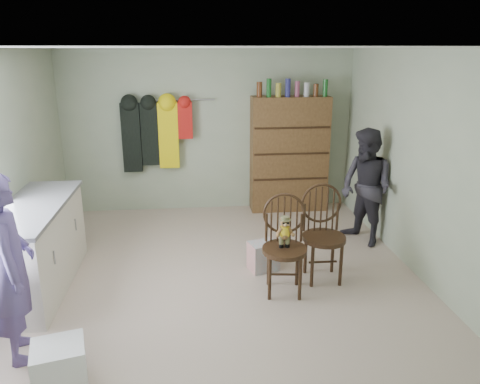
{
  "coord_description": "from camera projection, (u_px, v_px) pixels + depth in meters",
  "views": [
    {
      "loc": [
        -0.28,
        -4.79,
        2.49
      ],
      "look_at": [
        0.25,
        0.2,
        0.95
      ],
      "focal_mm": 35.0,
      "sensor_mm": 36.0,
      "label": 1
    }
  ],
  "objects": [
    {
      "name": "counter",
      "position": [
        37.0,
        247.0,
        4.97
      ],
      "size": [
        0.64,
        1.86,
        0.94
      ],
      "color": "silver",
      "rests_on": "ground"
    },
    {
      "name": "plastic_tub",
      "position": [
        60.0,
        367.0,
        3.54
      ],
      "size": [
        0.46,
        0.45,
        0.36
      ],
      "primitive_type": "cube",
      "rotation": [
        0.0,
        0.0,
        0.25
      ],
      "color": "white",
      "rests_on": "ground"
    },
    {
      "name": "person_left",
      "position": [
        10.0,
        268.0,
        3.76
      ],
      "size": [
        0.55,
        0.67,
        1.59
      ],
      "primitive_type": "imported",
      "rotation": [
        0.0,
        0.0,
        1.89
      ],
      "color": "#635296",
      "rests_on": "ground"
    },
    {
      "name": "chair_front",
      "position": [
        284.0,
        239.0,
        4.88
      ],
      "size": [
        0.52,
        0.52,
        1.05
      ],
      "rotation": [
        0.0,
        0.0,
        -0.13
      ],
      "color": "#352112",
      "rests_on": "ground"
    },
    {
      "name": "chair_far",
      "position": [
        323.0,
        230.0,
        5.17
      ],
      "size": [
        0.48,
        0.48,
        1.07
      ],
      "rotation": [
        0.0,
        0.0,
        -0.02
      ],
      "color": "#352112",
      "rests_on": "ground"
    },
    {
      "name": "dresser",
      "position": [
        289.0,
        153.0,
        7.35
      ],
      "size": [
        1.2,
        0.39,
        2.07
      ],
      "color": "brown",
      "rests_on": "ground"
    },
    {
      "name": "person_right",
      "position": [
        366.0,
        188.0,
        6.06
      ],
      "size": [
        0.83,
        0.92,
        1.53
      ],
      "primitive_type": "imported",
      "rotation": [
        0.0,
        0.0,
        -1.15
      ],
      "color": "#2D2B33",
      "rests_on": "ground"
    },
    {
      "name": "ground_plane",
      "position": [
        220.0,
        278.0,
        5.31
      ],
      "size": [
        5.0,
        5.0,
        0.0
      ],
      "primitive_type": "plane",
      "color": "#C5B19E",
      "rests_on": "ground"
    },
    {
      "name": "coat_rack",
      "position": [
        155.0,
        134.0,
        7.12
      ],
      "size": [
        1.42,
        0.12,
        1.09
      ],
      "color": "#99999E",
      "rests_on": "ground"
    },
    {
      "name": "striped_bag",
      "position": [
        263.0,
        256.0,
        5.46
      ],
      "size": [
        0.38,
        0.33,
        0.34
      ],
      "primitive_type": "cube",
      "rotation": [
        0.0,
        0.0,
        0.29
      ],
      "color": "#E57B72",
      "rests_on": "ground"
    },
    {
      "name": "room_walls",
      "position": [
        215.0,
        132.0,
        5.35
      ],
      "size": [
        5.0,
        5.0,
        5.0
      ],
      "color": "#A8B396",
      "rests_on": "ground"
    }
  ]
}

